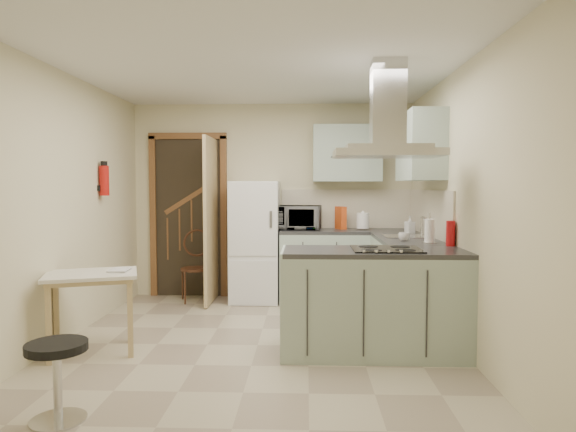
{
  "coord_description": "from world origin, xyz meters",
  "views": [
    {
      "loc": [
        0.44,
        -4.57,
        1.45
      ],
      "look_at": [
        0.26,
        0.45,
        1.15
      ],
      "focal_mm": 32.0,
      "sensor_mm": 36.0,
      "label": 1
    }
  ],
  "objects_px": {
    "extractor_hood": "(387,153)",
    "stool": "(57,381)",
    "peninsula": "(374,302)",
    "microwave": "(299,218)",
    "drop_leaf_table": "(92,313)",
    "bentwood_chair": "(195,269)",
    "fridge": "(255,241)"
  },
  "relations": [
    {
      "from": "extractor_hood",
      "to": "stool",
      "type": "height_order",
      "value": "extractor_hood"
    },
    {
      "from": "peninsula",
      "to": "microwave",
      "type": "height_order",
      "value": "microwave"
    },
    {
      "from": "microwave",
      "to": "stool",
      "type": "bearing_deg",
      "value": -105.73
    },
    {
      "from": "extractor_hood",
      "to": "microwave",
      "type": "relative_size",
      "value": 1.67
    },
    {
      "from": "extractor_hood",
      "to": "drop_leaf_table",
      "type": "height_order",
      "value": "extractor_hood"
    },
    {
      "from": "peninsula",
      "to": "bentwood_chair",
      "type": "distance_m",
      "value": 2.77
    },
    {
      "from": "fridge",
      "to": "bentwood_chair",
      "type": "xyz_separation_m",
      "value": [
        -0.75,
        -0.04,
        -0.35
      ]
    },
    {
      "from": "extractor_hood",
      "to": "drop_leaf_table",
      "type": "distance_m",
      "value": 2.88
    },
    {
      "from": "bentwood_chair",
      "to": "stool",
      "type": "relative_size",
      "value": 1.64
    },
    {
      "from": "fridge",
      "to": "peninsula",
      "type": "bearing_deg",
      "value": -58.26
    },
    {
      "from": "extractor_hood",
      "to": "bentwood_chair",
      "type": "relative_size",
      "value": 1.11
    },
    {
      "from": "fridge",
      "to": "bentwood_chair",
      "type": "bearing_deg",
      "value": -176.64
    },
    {
      "from": "fridge",
      "to": "peninsula",
      "type": "height_order",
      "value": "fridge"
    },
    {
      "from": "extractor_hood",
      "to": "stool",
      "type": "xyz_separation_m",
      "value": [
        -2.21,
        -1.36,
        -1.47
      ]
    },
    {
      "from": "fridge",
      "to": "drop_leaf_table",
      "type": "bearing_deg",
      "value": -120.32
    },
    {
      "from": "drop_leaf_table",
      "to": "extractor_hood",
      "type": "bearing_deg",
      "value": -17.21
    },
    {
      "from": "stool",
      "to": "microwave",
      "type": "xyz_separation_m",
      "value": [
        1.43,
        3.38,
        0.8
      ]
    },
    {
      "from": "fridge",
      "to": "extractor_hood",
      "type": "height_order",
      "value": "extractor_hood"
    },
    {
      "from": "fridge",
      "to": "drop_leaf_table",
      "type": "height_order",
      "value": "fridge"
    },
    {
      "from": "drop_leaf_table",
      "to": "microwave",
      "type": "distance_m",
      "value": 2.83
    },
    {
      "from": "microwave",
      "to": "fridge",
      "type": "bearing_deg",
      "value": -168.15
    },
    {
      "from": "fridge",
      "to": "microwave",
      "type": "bearing_deg",
      "value": 4.66
    },
    {
      "from": "fridge",
      "to": "bentwood_chair",
      "type": "height_order",
      "value": "fridge"
    },
    {
      "from": "extractor_hood",
      "to": "microwave",
      "type": "height_order",
      "value": "extractor_hood"
    },
    {
      "from": "drop_leaf_table",
      "to": "stool",
      "type": "height_order",
      "value": "drop_leaf_table"
    },
    {
      "from": "fridge",
      "to": "drop_leaf_table",
      "type": "xyz_separation_m",
      "value": [
        -1.21,
        -2.06,
        -0.4
      ]
    },
    {
      "from": "microwave",
      "to": "bentwood_chair",
      "type": "bearing_deg",
      "value": -168.9
    },
    {
      "from": "peninsula",
      "to": "drop_leaf_table",
      "type": "height_order",
      "value": "peninsula"
    },
    {
      "from": "stool",
      "to": "microwave",
      "type": "relative_size",
      "value": 0.92
    },
    {
      "from": "fridge",
      "to": "drop_leaf_table",
      "type": "distance_m",
      "value": 2.42
    },
    {
      "from": "fridge",
      "to": "peninsula",
      "type": "relative_size",
      "value": 0.97
    },
    {
      "from": "drop_leaf_table",
      "to": "stool",
      "type": "relative_size",
      "value": 1.51
    }
  ]
}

